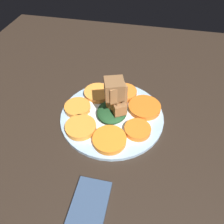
# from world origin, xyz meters

# --- Properties ---
(table_slab) EXTENTS (1.20, 1.20, 0.02)m
(table_slab) POSITION_xyz_m (0.00, 0.00, 0.01)
(table_slab) COLOR black
(table_slab) RESTS_ON ground
(plate) EXTENTS (0.29, 0.29, 0.01)m
(plate) POSITION_xyz_m (0.00, 0.00, 0.03)
(plate) COLOR #99B7D1
(plate) RESTS_ON table_slab
(carrot_slice_0) EXTENTS (0.07, 0.07, 0.01)m
(carrot_slice_0) POSITION_xyz_m (0.00, -0.10, 0.04)
(carrot_slice_0) COLOR orange
(carrot_slice_0) RESTS_ON plate
(carrot_slice_1) EXTENTS (0.08, 0.08, 0.01)m
(carrot_slice_1) POSITION_xyz_m (0.07, -0.07, 0.04)
(carrot_slice_1) COLOR orange
(carrot_slice_1) RESTS_ON plate
(carrot_slice_2) EXTENTS (0.09, 0.09, 0.01)m
(carrot_slice_2) POSITION_xyz_m (0.09, 0.01, 0.04)
(carrot_slice_2) COLOR orange
(carrot_slice_2) RESTS_ON plate
(carrot_slice_3) EXTENTS (0.07, 0.07, 0.01)m
(carrot_slice_3) POSITION_xyz_m (0.05, 0.08, 0.04)
(carrot_slice_3) COLOR orange
(carrot_slice_3) RESTS_ON plate
(carrot_slice_4) EXTENTS (0.09, 0.09, 0.01)m
(carrot_slice_4) POSITION_xyz_m (-0.04, 0.09, 0.04)
(carrot_slice_4) COLOR orange
(carrot_slice_4) RESTS_ON plate
(carrot_slice_5) EXTENTS (0.07, 0.07, 0.01)m
(carrot_slice_5) POSITION_xyz_m (-0.09, 0.02, 0.04)
(carrot_slice_5) COLOR orange
(carrot_slice_5) RESTS_ON plate
(carrot_slice_6) EXTENTS (0.08, 0.08, 0.01)m
(carrot_slice_6) POSITION_xyz_m (-0.07, -0.06, 0.04)
(carrot_slice_6) COLOR orange
(carrot_slice_6) RESTS_ON plate
(center_pile) EXTENTS (0.09, 0.08, 0.12)m
(center_pile) POSITION_xyz_m (-0.00, 0.01, 0.08)
(center_pile) COLOR #1E4723
(center_pile) RESTS_ON plate
(fork) EXTENTS (0.17, 0.08, 0.00)m
(fork) POSITION_xyz_m (-0.01, -0.06, 0.03)
(fork) COLOR silver
(fork) RESTS_ON plate
(napkin) EXTENTS (0.12, 0.07, 0.01)m
(napkin) POSITION_xyz_m (0.26, 0.01, 0.02)
(napkin) COLOR #334766
(napkin) RESTS_ON table_slab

